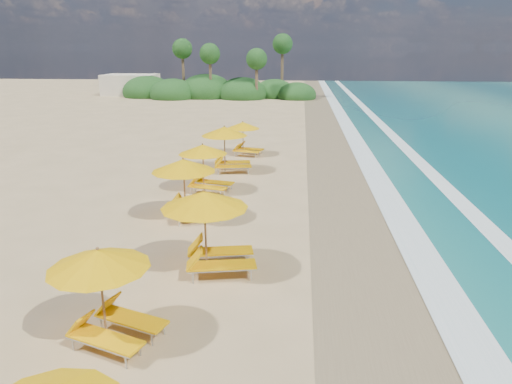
% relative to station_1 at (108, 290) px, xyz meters
% --- Properties ---
extents(ground, '(160.00, 160.00, 0.00)m').
position_rel_station_1_xyz_m(ground, '(2.52, 7.75, -1.26)').
color(ground, tan).
rests_on(ground, ground).
extents(wet_sand, '(4.00, 160.00, 0.01)m').
position_rel_station_1_xyz_m(wet_sand, '(6.52, 7.75, -1.26)').
color(wet_sand, '#8A7852').
rests_on(wet_sand, ground).
extents(surf_foam, '(4.00, 160.00, 0.01)m').
position_rel_station_1_xyz_m(surf_foam, '(9.22, 7.75, -1.24)').
color(surf_foam, white).
rests_on(surf_foam, ground).
extents(station_1, '(2.88, 2.83, 2.26)m').
position_rel_station_1_xyz_m(station_1, '(0.00, 0.00, 0.00)').
color(station_1, olive).
rests_on(station_1, ground).
extents(station_2, '(3.07, 2.94, 2.54)m').
position_rel_station_1_xyz_m(station_2, '(1.64, 3.62, 0.16)').
color(station_2, olive).
rests_on(station_2, ground).
extents(station_3, '(3.18, 3.15, 2.44)m').
position_rel_station_1_xyz_m(station_3, '(-0.03, 7.90, 0.10)').
color(station_3, olive).
rests_on(station_3, ground).
extents(station_4, '(2.76, 2.66, 2.24)m').
position_rel_station_1_xyz_m(station_4, '(-0.07, 11.50, -0.01)').
color(station_4, olive).
rests_on(station_4, ground).
extents(station_5, '(2.94, 2.80, 2.47)m').
position_rel_station_1_xyz_m(station_5, '(0.34, 15.24, 0.12)').
color(station_5, olive).
rests_on(station_5, ground).
extents(station_6, '(2.57, 2.48, 2.09)m').
position_rel_station_1_xyz_m(station_6, '(0.78, 19.27, -0.09)').
color(station_6, olive).
rests_on(station_6, ground).
extents(treeline, '(25.80, 8.80, 9.74)m').
position_rel_station_1_xyz_m(treeline, '(-7.42, 53.26, -0.27)').
color(treeline, '#163D14').
rests_on(treeline, ground).
extents(beach_building, '(7.00, 5.00, 2.80)m').
position_rel_station_1_xyz_m(beach_building, '(-19.48, 55.75, 0.14)').
color(beach_building, beige).
rests_on(beach_building, ground).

